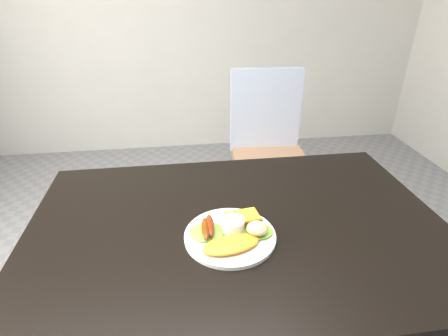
{
  "coord_description": "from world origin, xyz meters",
  "views": [
    {
      "loc": [
        -0.15,
        -0.8,
        1.37
      ],
      "look_at": [
        -0.03,
        0.06,
        0.9
      ],
      "focal_mm": 28.0,
      "sensor_mm": 36.0,
      "label": 1
    }
  ],
  "objects": [
    {
      "name": "fork",
      "position": [
        -0.06,
        -0.06,
        0.76
      ],
      "size": [
        0.15,
        0.07,
        0.0
      ],
      "primitive_type": "cube",
      "rotation": [
        0.0,
        0.0,
        -0.41
      ],
      "color": "#ADAFB7",
      "rests_on": "plate"
    },
    {
      "name": "dining_chair",
      "position": [
        0.36,
        0.92,
        0.45
      ],
      "size": [
        0.44,
        0.44,
        0.05
      ],
      "primitive_type": "cube",
      "rotation": [
        0.0,
        0.0,
        -0.06
      ],
      "color": "#A37655",
      "rests_on": "ground"
    },
    {
      "name": "plate",
      "position": [
        -0.03,
        -0.06,
        0.76
      ],
      "size": [
        0.25,
        0.25,
        0.01
      ],
      "primitive_type": "cylinder",
      "color": "white",
      "rests_on": "dining_table"
    },
    {
      "name": "toast_b",
      "position": [
        0.02,
        -0.01,
        0.78
      ],
      "size": [
        0.07,
        0.07,
        0.01
      ],
      "primitive_type": "cube",
      "rotation": [
        0.0,
        0.0,
        0.15
      ],
      "color": "olive",
      "rests_on": "toast_a"
    },
    {
      "name": "ramekin",
      "position": [
        -0.02,
        -0.05,
        0.78
      ],
      "size": [
        0.07,
        0.07,
        0.04
      ],
      "primitive_type": "cylinder",
      "rotation": [
        0.0,
        0.0,
        -0.13
      ],
      "color": "white",
      "rests_on": "plate"
    },
    {
      "name": "person",
      "position": [
        -0.27,
        0.53,
        0.69
      ],
      "size": [
        0.56,
        0.45,
        1.38
      ],
      "primitive_type": "imported",
      "rotation": [
        0.0,
        0.0,
        2.88
      ],
      "color": "navy",
      "rests_on": "ground"
    },
    {
      "name": "lettuce_right",
      "position": [
        0.04,
        -0.06,
        0.77
      ],
      "size": [
        0.08,
        0.07,
        0.01
      ],
      "primitive_type": "ellipsoid",
      "rotation": [
        0.0,
        0.0,
        0.0
      ],
      "color": "#61A31C",
      "rests_on": "plate"
    },
    {
      "name": "toast_a",
      "position": [
        0.0,
        -0.01,
        0.77
      ],
      "size": [
        0.08,
        0.08,
        0.01
      ],
      "primitive_type": "cube",
      "rotation": [
        0.0,
        0.0,
        0.02
      ],
      "color": "brown",
      "rests_on": "plate"
    },
    {
      "name": "sausage_a",
      "position": [
        -0.1,
        -0.05,
        0.78
      ],
      "size": [
        0.02,
        0.09,
        0.02
      ],
      "primitive_type": "ellipsoid",
      "rotation": [
        0.0,
        0.0,
        -0.02
      ],
      "color": "#62300D",
      "rests_on": "lettuce_left"
    },
    {
      "name": "dining_table",
      "position": [
        0.0,
        0.0,
        0.73
      ],
      "size": [
        1.2,
        0.8,
        0.04
      ],
      "primitive_type": "cube",
      "color": "black",
      "rests_on": "ground"
    },
    {
      "name": "sausage_b",
      "position": [
        -0.08,
        -0.04,
        0.78
      ],
      "size": [
        0.03,
        0.1,
        0.02
      ],
      "primitive_type": "ellipsoid",
      "rotation": [
        0.0,
        0.0,
        -0.02
      ],
      "color": "maroon",
      "rests_on": "lettuce_left"
    },
    {
      "name": "lettuce_left",
      "position": [
        -0.09,
        -0.05,
        0.77
      ],
      "size": [
        0.1,
        0.09,
        0.01
      ],
      "primitive_type": "ellipsoid",
      "rotation": [
        0.0,
        0.0,
        0.02
      ],
      "color": "#58842C",
      "rests_on": "plate"
    },
    {
      "name": "omelette",
      "position": [
        -0.04,
        -0.11,
        0.77
      ],
      "size": [
        0.17,
        0.1,
        0.02
      ],
      "primitive_type": "ellipsoid",
      "rotation": [
        0.0,
        0.0,
        0.21
      ],
      "color": "#FCA134",
      "rests_on": "plate"
    },
    {
      "name": "potato_salad",
      "position": [
        0.04,
        -0.07,
        0.79
      ],
      "size": [
        0.07,
        0.07,
        0.03
      ],
      "primitive_type": "ellipsoid",
      "rotation": [
        0.0,
        0.0,
        -0.21
      ],
      "color": "beige",
      "rests_on": "lettuce_right"
    }
  ]
}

